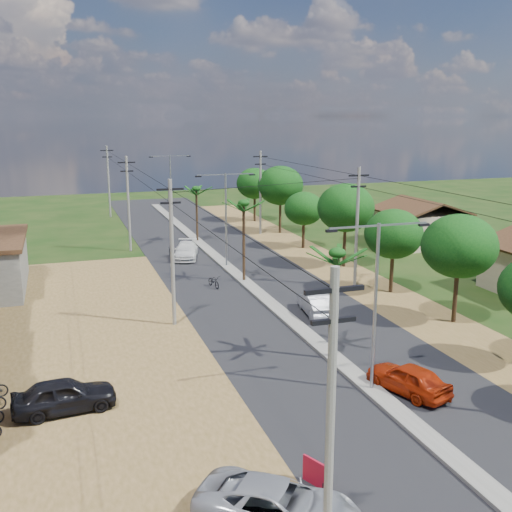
{
  "coord_description": "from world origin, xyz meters",
  "views": [
    {
      "loc": [
        -13.32,
        -22.82,
        12.57
      ],
      "look_at": [
        -0.36,
        15.99,
        3.0
      ],
      "focal_mm": 42.0,
      "sensor_mm": 36.0,
      "label": 1
    }
  ],
  "objects_px": {
    "car_white_far": "(186,251)",
    "car_red_near": "(408,379)",
    "car_silver_mid": "(316,304)",
    "car_parked_silver": "(279,508)",
    "car_parked_dark": "(64,396)",
    "roadside_sign": "(316,474)"
  },
  "relations": [
    {
      "from": "roadside_sign",
      "to": "car_red_near",
      "type": "bearing_deg",
      "value": 12.67
    },
    {
      "from": "car_silver_mid",
      "to": "car_white_far",
      "type": "bearing_deg",
      "value": -67.27
    },
    {
      "from": "car_silver_mid",
      "to": "car_parked_silver",
      "type": "bearing_deg",
      "value": 71.03
    },
    {
      "from": "car_parked_dark",
      "to": "car_parked_silver",
      "type": "bearing_deg",
      "value": -153.92
    },
    {
      "from": "car_parked_silver",
      "to": "car_parked_dark",
      "type": "xyz_separation_m",
      "value": [
        -6.15,
        10.06,
        0.01
      ]
    },
    {
      "from": "car_silver_mid",
      "to": "car_parked_silver",
      "type": "distance_m",
      "value": 20.95
    },
    {
      "from": "car_red_near",
      "to": "roadside_sign",
      "type": "bearing_deg",
      "value": 18.79
    },
    {
      "from": "car_red_near",
      "to": "car_parked_dark",
      "type": "bearing_deg",
      "value": -30.09
    },
    {
      "from": "car_silver_mid",
      "to": "roadside_sign",
      "type": "bearing_deg",
      "value": 74.25
    },
    {
      "from": "car_parked_silver",
      "to": "car_parked_dark",
      "type": "bearing_deg",
      "value": 70.16
    },
    {
      "from": "car_parked_dark",
      "to": "roadside_sign",
      "type": "bearing_deg",
      "value": -141.4
    },
    {
      "from": "car_parked_silver",
      "to": "car_parked_dark",
      "type": "height_order",
      "value": "car_parked_dark"
    },
    {
      "from": "car_silver_mid",
      "to": "car_parked_silver",
      "type": "height_order",
      "value": "car_parked_silver"
    },
    {
      "from": "car_parked_dark",
      "to": "roadside_sign",
      "type": "xyz_separation_m",
      "value": [
        8.15,
        -8.45,
        -0.25
      ]
    },
    {
      "from": "car_silver_mid",
      "to": "car_parked_dark",
      "type": "distance_m",
      "value": 17.92
    },
    {
      "from": "car_red_near",
      "to": "car_parked_dark",
      "type": "height_order",
      "value": "car_parked_dark"
    },
    {
      "from": "car_white_far",
      "to": "car_parked_dark",
      "type": "relative_size",
      "value": 1.11
    },
    {
      "from": "car_red_near",
      "to": "roadside_sign",
      "type": "height_order",
      "value": "car_red_near"
    },
    {
      "from": "car_red_near",
      "to": "roadside_sign",
      "type": "relative_size",
      "value": 3.63
    },
    {
      "from": "car_white_far",
      "to": "car_red_near",
      "type": "bearing_deg",
      "value": -66.13
    },
    {
      "from": "roadside_sign",
      "to": "car_parked_silver",
      "type": "bearing_deg",
      "value": -165.64
    },
    {
      "from": "car_silver_mid",
      "to": "car_parked_dark",
      "type": "bearing_deg",
      "value": 36.83
    }
  ]
}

